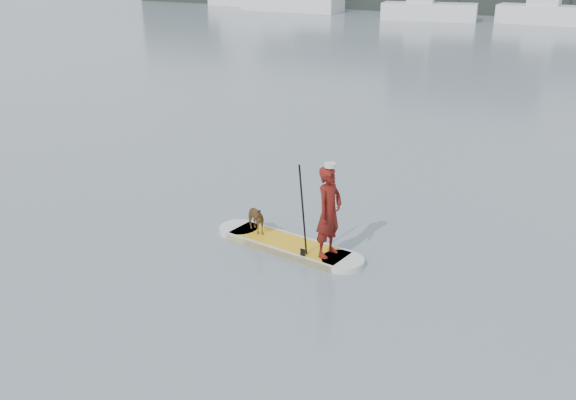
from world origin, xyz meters
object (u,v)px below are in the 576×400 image
at_px(paddleboard, 288,245).
at_px(paddler, 329,212).
at_px(sailboat_c, 428,10).
at_px(sailboat_d, 553,13).
at_px(sailboat_b, 291,0).
at_px(dog, 254,218).

xyz_separation_m(paddleboard, paddler, (0.91, -0.15, 0.92)).
distance_m(sailboat_c, sailboat_d, 9.36).
xyz_separation_m(sailboat_b, sailboat_c, (13.43, -2.28, -0.18)).
relative_size(paddler, sailboat_c, 0.16).
bearing_deg(paddleboard, sailboat_c, 110.91).
relative_size(dog, sailboat_c, 0.06).
relative_size(paddleboard, dog, 4.73).
xyz_separation_m(paddleboard, sailboat_b, (-22.11, 45.08, 0.91)).
xyz_separation_m(paddleboard, sailboat_c, (-8.68, 42.81, 0.73)).
distance_m(paddleboard, sailboat_b, 50.22).
relative_size(dog, sailboat_d, 0.06).
bearing_deg(paddler, dog, 90.87).
height_order(dog, sailboat_d, sailboat_d).
distance_m(dog, sailboat_b, 49.73).
distance_m(sailboat_b, sailboat_d, 22.72).
bearing_deg(paddler, sailboat_d, 10.72).
height_order(paddleboard, sailboat_c, sailboat_c).
relative_size(dog, sailboat_b, 0.05).
bearing_deg(sailboat_b, dog, -61.49).
bearing_deg(sailboat_c, paddleboard, -87.37).
distance_m(paddleboard, paddler, 1.30).
xyz_separation_m(dog, sailboat_c, (-7.85, 42.67, 0.38)).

